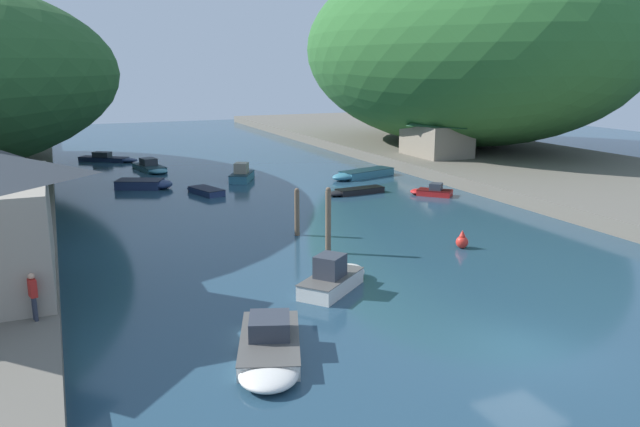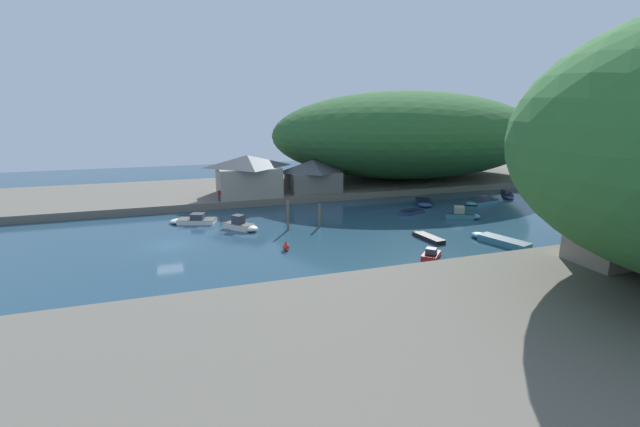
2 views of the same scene
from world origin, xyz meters
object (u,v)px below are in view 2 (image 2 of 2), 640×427
(boathouse_shed, at_px, (313,175))
(boat_red_skiff, at_px, (508,194))
(channel_buoy_near, at_px, (286,247))
(person_on_quay, at_px, (219,194))
(boat_far_right_bank, at_px, (242,225))
(boat_navy_launch, at_px, (481,201))
(boat_mid_channel, at_px, (424,203))
(boat_far_upstream, at_px, (426,237))
(boat_cabin_cruiser, at_px, (497,240))
(boat_yellow_tender, at_px, (463,215))
(boat_small_dinghy, at_px, (193,220))
(right_bank_cottage, at_px, (615,236))
(boat_white_cruiser, at_px, (414,211))
(waterfront_building, at_px, (248,174))
(boat_open_rowboat, at_px, (432,254))

(boathouse_shed, height_order, boat_red_skiff, boathouse_shed)
(channel_buoy_near, distance_m, person_on_quay, 21.03)
(boathouse_shed, relative_size, person_on_quay, 4.94)
(boat_far_right_bank, xyz_separation_m, boat_navy_launch, (-2.72, 34.99, -0.17))
(boat_mid_channel, height_order, boat_navy_launch, boat_navy_launch)
(boat_red_skiff, relative_size, boat_far_right_bank, 1.36)
(boat_far_right_bank, bearing_deg, boat_far_upstream, 112.39)
(boat_cabin_cruiser, bearing_deg, boat_yellow_tender, 56.00)
(boat_small_dinghy, bearing_deg, boat_far_right_bank, -112.74)
(boathouse_shed, bearing_deg, boat_mid_channel, 50.62)
(right_bank_cottage, bearing_deg, boat_far_upstream, -145.19)
(boat_mid_channel, relative_size, boat_navy_launch, 0.82)
(boat_yellow_tender, height_order, boat_far_right_bank, boat_far_right_bank)
(boat_small_dinghy, bearing_deg, right_bank_cottage, -110.88)
(boat_navy_launch, relative_size, boat_far_upstream, 1.20)
(boat_white_cruiser, distance_m, boat_small_dinghy, 28.30)
(boat_red_skiff, relative_size, boat_white_cruiser, 1.42)
(boat_cabin_cruiser, height_order, channel_buoy_near, channel_buoy_near)
(boat_mid_channel, bearing_deg, boat_navy_launch, -165.71)
(boat_far_right_bank, relative_size, boat_navy_launch, 0.74)
(waterfront_building, xyz_separation_m, boat_open_rowboat, (30.09, 12.10, -3.71))
(boat_far_right_bank, height_order, boat_cabin_cruiser, boat_far_right_bank)
(boat_cabin_cruiser, bearing_deg, boat_small_dinghy, 131.63)
(boat_small_dinghy, distance_m, boat_far_upstream, 27.38)
(boat_white_cruiser, relative_size, boat_open_rowboat, 1.32)
(boat_far_right_bank, distance_m, channel_buoy_near, 9.22)
(boat_yellow_tender, distance_m, boat_navy_launch, 10.18)
(waterfront_building, distance_m, boat_yellow_tender, 30.65)
(boat_mid_channel, bearing_deg, boat_cabin_cruiser, 107.31)
(boathouse_shed, bearing_deg, boat_white_cruiser, 33.13)
(boat_yellow_tender, height_order, boat_far_upstream, boat_yellow_tender)
(boat_navy_launch, bearing_deg, boat_open_rowboat, 120.53)
(boat_small_dinghy, distance_m, person_on_quay, 8.23)
(boat_open_rowboat, xyz_separation_m, boat_far_upstream, (-5.14, 2.62, -0.08))
(right_bank_cottage, height_order, boat_red_skiff, right_bank_cottage)
(boat_far_right_bank, distance_m, boat_far_upstream, 20.48)
(boat_small_dinghy, height_order, boat_cabin_cruiser, boat_small_dinghy)
(boat_red_skiff, xyz_separation_m, person_on_quay, (-6.03, -43.81, 1.66))
(boat_red_skiff, bearing_deg, boat_open_rowboat, 73.48)
(waterfront_building, xyz_separation_m, person_on_quay, (3.45, -4.59, -2.05))
(boat_small_dinghy, height_order, boat_navy_launch, boat_small_dinghy)
(boat_white_cruiser, relative_size, boat_far_right_bank, 0.96)
(boat_red_skiff, height_order, person_on_quay, person_on_quay)
(boat_small_dinghy, bearing_deg, boat_yellow_tender, -85.06)
(boat_red_skiff, xyz_separation_m, boat_small_dinghy, (1.02, -47.75, 0.07))
(boat_cabin_cruiser, xyz_separation_m, channel_buoy_near, (-4.60, -21.17, 0.07))
(boat_mid_channel, bearing_deg, channel_buoy_near, 53.90)
(boat_far_right_bank, bearing_deg, boat_small_dinghy, -81.73)
(right_bank_cottage, height_order, boat_white_cruiser, right_bank_cottage)
(boat_far_upstream, relative_size, channel_buoy_near, 4.87)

